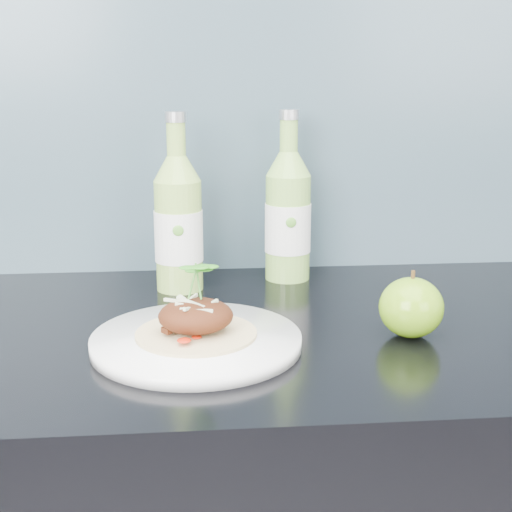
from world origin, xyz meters
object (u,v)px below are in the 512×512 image
object	(u,v)px
dinner_plate	(196,341)
green_apple	(411,307)
cider_bottle_left	(178,224)
cider_bottle_right	(288,216)

from	to	relation	value
dinner_plate	green_apple	size ratio (longest dim) A/B	3.18
green_apple	dinner_plate	bearing A→B (deg)	-177.19
cider_bottle_left	green_apple	bearing A→B (deg)	-20.66
green_apple	cider_bottle_right	size ratio (longest dim) A/B	0.33
green_apple	cider_bottle_left	bearing A→B (deg)	141.59
dinner_plate	cider_bottle_right	bearing A→B (deg)	62.48
dinner_plate	green_apple	world-z (taller)	green_apple
dinner_plate	cider_bottle_right	distance (m)	0.35
green_apple	cider_bottle_right	distance (m)	0.31
cider_bottle_left	cider_bottle_right	size ratio (longest dim) A/B	1.00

